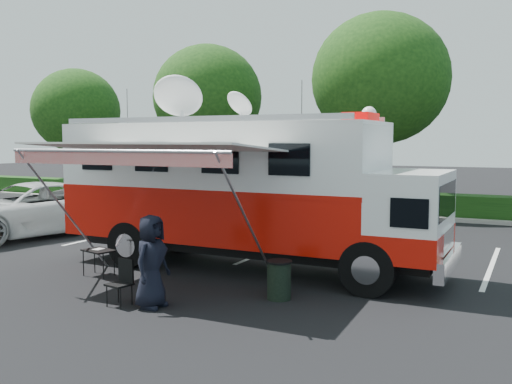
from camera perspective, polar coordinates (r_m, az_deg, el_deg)
ground_plane at (r=14.48m, az=-0.89°, el=-7.67°), size 120.00×120.00×0.00m
back_border at (r=26.07m, az=14.70°, el=8.95°), size 60.00×6.14×8.87m
stall_lines at (r=17.34m, az=2.20°, el=-5.51°), size 24.12×5.50×0.01m
command_truck at (r=14.21m, az=-1.20°, el=0.26°), size 9.74×2.68×4.68m
awning at (r=12.27m, az=-10.89°, el=4.11°), size 5.31×2.74×3.21m
white_suv at (r=20.74m, az=-21.74°, el=-4.12°), size 4.58×7.03×1.80m
person at (r=11.44m, az=-10.34°, el=-11.28°), size 0.59×0.90×1.81m
folding_table at (r=14.15m, az=-15.47°, el=-5.76°), size 0.85×0.69×0.63m
folding_chair at (r=11.62m, az=-13.20°, el=-8.39°), size 0.49×0.52×0.89m
trash_bin at (r=11.72m, az=2.33°, el=-8.76°), size 0.53×0.53×0.79m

